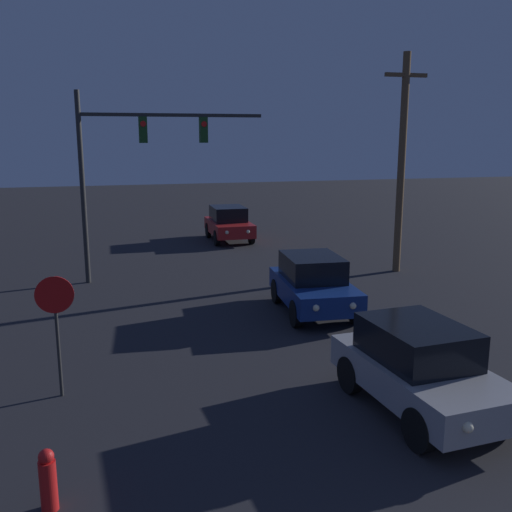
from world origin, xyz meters
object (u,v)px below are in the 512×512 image
(car_far, at_px, (229,223))
(utility_pole, at_px, (402,161))
(traffic_signal_mast, at_px, (130,155))
(car_near, at_px, (420,367))
(stop_sign, at_px, (56,313))
(fire_hydrant, at_px, (48,480))
(car_mid, at_px, (313,283))

(car_far, bearing_deg, utility_pole, 121.30)
(car_far, relative_size, traffic_signal_mast, 0.59)
(car_near, relative_size, traffic_signal_mast, 0.60)
(stop_sign, bearing_deg, car_far, 66.16)
(car_near, bearing_deg, utility_pole, -121.01)
(fire_hydrant, bearing_deg, stop_sign, 90.57)
(car_near, height_order, utility_pole, utility_pole)
(utility_pole, bearing_deg, car_near, -117.08)
(car_mid, height_order, traffic_signal_mast, traffic_signal_mast)
(car_near, height_order, fire_hydrant, car_near)
(traffic_signal_mast, height_order, stop_sign, traffic_signal_mast)
(car_far, xyz_separation_m, stop_sign, (-7.13, -16.14, 0.88))
(traffic_signal_mast, relative_size, utility_pole, 0.82)
(car_far, height_order, stop_sign, stop_sign)
(car_mid, xyz_separation_m, car_far, (0.21, 12.21, 0.00))
(car_near, relative_size, car_far, 1.02)
(car_near, distance_m, traffic_signal_mast, 13.10)
(traffic_signal_mast, xyz_separation_m, utility_pole, (9.84, -1.34, -0.27))
(fire_hydrant, bearing_deg, car_far, 70.34)
(car_mid, distance_m, stop_sign, 8.01)
(car_mid, xyz_separation_m, fire_hydrant, (-6.88, -7.65, -0.41))
(car_mid, bearing_deg, utility_pole, -136.59)
(utility_pole, bearing_deg, car_far, 120.42)
(traffic_signal_mast, bearing_deg, utility_pole, -7.77)
(car_mid, height_order, car_far, same)
(car_mid, relative_size, car_far, 1.02)
(car_far, relative_size, fire_hydrant, 4.25)
(car_mid, relative_size, utility_pole, 0.50)
(car_far, bearing_deg, car_near, 89.27)
(stop_sign, height_order, fire_hydrant, stop_sign)
(car_mid, distance_m, car_far, 12.21)
(traffic_signal_mast, height_order, fire_hydrant, traffic_signal_mast)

